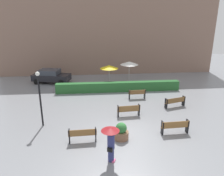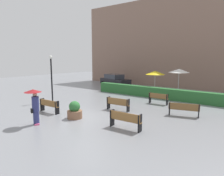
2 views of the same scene
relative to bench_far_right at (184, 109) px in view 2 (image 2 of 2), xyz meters
The scene contains 14 objects.
ground_plane 6.05m from the bench_far_right, 139.93° to the right, with size 60.00×60.00×0.00m, color gray.
bench_far_right is the anchor object (origin of this frame).
bench_back_row 3.57m from the bench_far_right, 141.34° to the left, with size 1.59×0.40×0.87m.
bench_mid_center 4.42m from the bench_far_right, 161.78° to the right, with size 1.77×0.48×0.89m.
bench_near_left 8.91m from the bench_far_right, 148.26° to the right, with size 1.71×0.38×0.88m.
bench_near_right 4.56m from the bench_far_right, 111.25° to the right, with size 1.83×0.43×0.91m.
pedestrian_with_umbrella 9.05m from the bench_far_right, 132.18° to the right, with size 0.93×0.93×2.00m.
planter_pot 6.90m from the bench_far_right, 139.04° to the right, with size 0.92×0.92×1.08m.
lamp_post 10.84m from the bench_far_right, 167.54° to the right, with size 0.28×0.28×3.88m.
patio_umbrella_yellow 8.22m from the bench_far_right, 128.97° to the left, with size 1.96×1.96×2.36m.
patio_umbrella_white 7.54m from the bench_far_right, 112.61° to the left, with size 1.98×1.98×2.63m.
hedge_strip 6.21m from the bench_far_right, 133.32° to the left, with size 12.55×0.70×0.96m, color #28602D.
building_facade 13.91m from the bench_far_right, 110.86° to the left, with size 28.00×1.20×11.07m, color #846656.
parked_car 14.23m from the bench_far_right, 144.65° to the left, with size 4.49×2.73×1.57m.
Camera 2 is at (8.74, -9.02, 3.74)m, focal length 33.01 mm.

